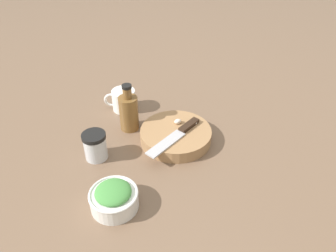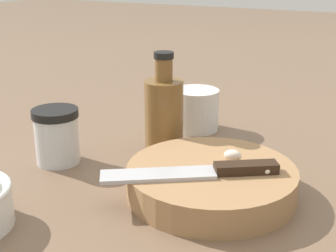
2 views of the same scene
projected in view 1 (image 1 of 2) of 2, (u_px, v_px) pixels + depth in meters
The scene contains 8 objects.
ground_plane at pixel (153, 150), 0.99m from camera, with size 5.00×5.00×0.00m, color brown.
cutting_board at pixel (176, 135), 1.02m from camera, with size 0.22×0.22×0.04m.
chef_knife at pixel (177, 134), 0.99m from camera, with size 0.15×0.20×0.01m.
garlic_cloves at pixel (183, 123), 1.03m from camera, with size 0.06×0.07×0.02m.
herb_bowl at pixel (114, 198), 0.80m from camera, with size 0.12×0.12×0.06m.
spice_jar at pixel (95, 146), 0.94m from camera, with size 0.07×0.07×0.08m.
coffee_mug at pixel (123, 100), 1.15m from camera, with size 0.08×0.11×0.07m.
oil_bottle at pixel (129, 112), 1.05m from camera, with size 0.06×0.06×0.16m.
Camera 1 is at (-0.74, 0.16, 0.65)m, focal length 35.00 mm.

